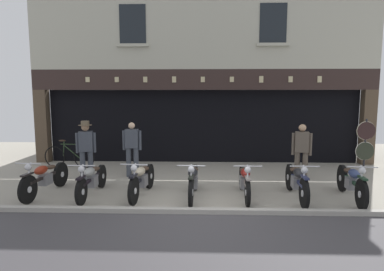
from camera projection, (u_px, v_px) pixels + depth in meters
The scene contains 16 objects.
ground at pixel (201, 237), 5.78m from camera, with size 23.97×22.00×0.18m.
shop_facade at pixel (203, 112), 13.47m from camera, with size 12.27×4.42×6.49m.
motorcycle_far_left at pixel (45, 177), 8.06m from camera, with size 0.62×2.06×0.92m.
motorcycle_left at pixel (92, 179), 7.96m from camera, with size 0.62×2.02×0.89m.
motorcycle_center_left at pixel (142, 179), 7.92m from camera, with size 0.62×1.97×0.91m.
motorcycle_center at pixel (193, 180), 7.80m from camera, with size 0.62×1.97×0.92m.
motorcycle_center_right at pixel (245, 180), 7.83m from camera, with size 0.62×1.93×0.90m.
motorcycle_right at pixel (297, 181), 7.73m from camera, with size 0.62×2.07×0.93m.
motorcycle_far_right at pixel (352, 182), 7.64m from camera, with size 0.62×2.05×0.94m.
salesman_left at pixel (86, 147), 9.44m from camera, with size 0.55×0.37×1.69m.
shopkeeper_center at pixel (132, 147), 9.76m from camera, with size 0.56×0.25×1.63m.
salesman_right at pixel (302, 149), 9.49m from camera, with size 0.55×0.29×1.60m.
tyre_sign_pole at pixel (365, 142), 10.04m from camera, with size 0.57×0.06×1.71m.
advert_board_near at pixel (132, 113), 11.96m from camera, with size 0.75×0.03×1.01m.
advert_board_far at pixel (107, 111), 11.99m from camera, with size 0.82×0.03×1.10m.
leaning_bicycle at pixel (69, 156), 11.09m from camera, with size 1.76×0.50×0.95m.
Camera 1 is at (0.02, -6.50, 2.44)m, focal length 30.91 mm.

